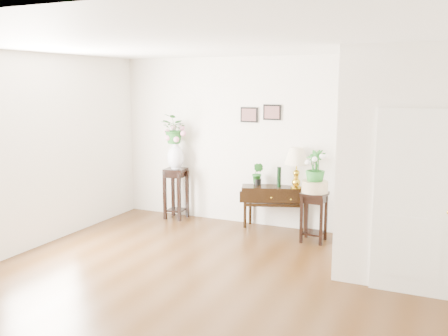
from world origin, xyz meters
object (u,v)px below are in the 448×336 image
Objects in this scene: console_table at (275,208)px; plant_stand_b at (314,217)px; table_lamp at (296,167)px; plant_stand_a at (176,193)px.

console_table is 1.42× the size of plant_stand_b.
table_lamp reaches higher than console_table.
table_lamp is at bearing 136.87° from plant_stand_b.
console_table is 0.83m from plant_stand_b.
table_lamp is 0.87m from plant_stand_b.
console_table is 1.62× the size of table_lamp.
table_lamp is at bearing -19.34° from console_table.
table_lamp reaches higher than plant_stand_a.
table_lamp is 0.74× the size of plant_stand_a.
plant_stand_a reaches higher than plant_stand_b.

